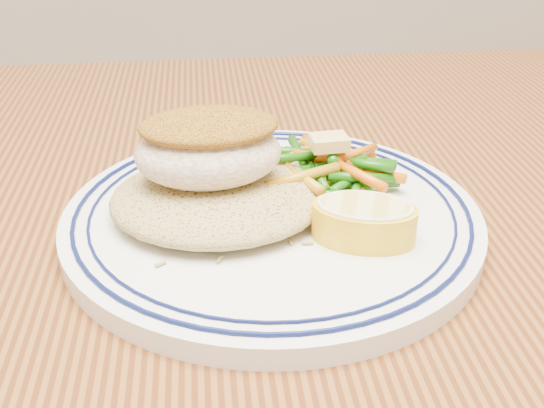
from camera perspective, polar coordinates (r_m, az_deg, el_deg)
The scene contains 7 objects.
dining_table at distance 0.50m, azimuth -2.93°, elevation -13.97°, with size 1.50×0.90×0.75m.
plate at distance 0.47m, azimuth 0.00°, elevation -1.12°, with size 0.29×0.29×0.02m.
rice_pilaf at distance 0.46m, azimuth -4.52°, elevation 0.87°, with size 0.15×0.13×0.03m, color #9B854D.
fish_fillet at distance 0.45m, azimuth -5.34°, elevation 4.80°, with size 0.10×0.07×0.05m.
vegetable_pile at distance 0.50m, azimuth 4.97°, elevation 2.94°, with size 0.11×0.11×0.03m.
butter_pat at distance 0.49m, azimuth 4.79°, elevation 5.18°, with size 0.03×0.02×0.01m, color #E1C46E.
lemon_wedge at distance 0.43m, azimuth 7.71°, elevation -1.32°, with size 0.08×0.08×0.03m.
Camera 1 is at (-0.02, -0.37, 1.00)m, focal length 45.00 mm.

